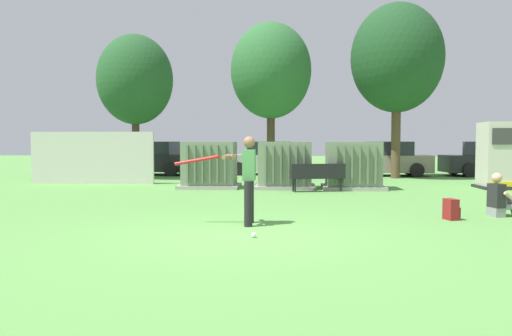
{
  "coord_description": "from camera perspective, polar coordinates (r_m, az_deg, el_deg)",
  "views": [
    {
      "loc": [
        0.82,
        -8.8,
        1.65
      ],
      "look_at": [
        0.01,
        3.5,
        1.0
      ],
      "focal_mm": 36.08,
      "sensor_mm": 36.0,
      "label": 1
    }
  ],
  "objects": [
    {
      "name": "parked_car_leftmost",
      "position": [
        25.54,
        -11.41,
        0.95
      ],
      "size": [
        4.39,
        2.33,
        1.62
      ],
      "color": "black",
      "rests_on": "ground"
    },
    {
      "name": "generator_enclosure",
      "position": [
        19.73,
        25.65,
        1.23
      ],
      "size": [
        1.6,
        1.4,
        2.3
      ],
      "color": "#262626",
      "rests_on": "ground"
    },
    {
      "name": "sports_ball",
      "position": [
        8.85,
        -0.25,
        -7.44
      ],
      "size": [
        0.09,
        0.09,
        0.09
      ],
      "primitive_type": "sphere",
      "color": "white",
      "rests_on": "ground"
    },
    {
      "name": "batter",
      "position": [
        10.1,
        -1.1,
        -0.81
      ],
      "size": [
        1.6,
        0.72,
        1.74
      ],
      "color": "black",
      "rests_on": "ground"
    },
    {
      "name": "transformer_mid_east",
      "position": [
        17.93,
        10.71,
        0.21
      ],
      "size": [
        2.1,
        1.7,
        1.62
      ],
      "color": "#9E9B93",
      "rests_on": "ground"
    },
    {
      "name": "parked_car_right_of_center",
      "position": [
        25.03,
        14.17,
        0.87
      ],
      "size": [
        4.23,
        1.98,
        1.62
      ],
      "color": "gray",
      "rests_on": "ground"
    },
    {
      "name": "fence_panel",
      "position": [
        20.75,
        -17.7,
        1.08
      ],
      "size": [
        4.8,
        0.12,
        2.0
      ],
      "primitive_type": "cube",
      "color": "beige",
      "rests_on": "ground"
    },
    {
      "name": "tree_center_left",
      "position": [
        24.09,
        1.67,
        10.69
      ],
      "size": [
        3.71,
        3.71,
        7.1
      ],
      "color": "#4C3828",
      "rests_on": "ground"
    },
    {
      "name": "tree_left",
      "position": [
        23.27,
        -13.26,
        9.48
      ],
      "size": [
        3.28,
        3.28,
        6.27
      ],
      "color": "#4C3828",
      "rests_on": "ground"
    },
    {
      "name": "ground_plane",
      "position": [
        8.99,
        -1.53,
        -7.56
      ],
      "size": [
        96.0,
        96.0,
        0.0
      ],
      "primitive_type": "plane",
      "color": "#5B9947"
    },
    {
      "name": "backpack",
      "position": [
        11.54,
        20.84,
        -4.33
      ],
      "size": [
        0.32,
        0.36,
        0.44
      ],
      "color": "maroon",
      "rests_on": "ground"
    },
    {
      "name": "transformer_west",
      "position": [
        18.12,
        -5.16,
        0.28
      ],
      "size": [
        2.1,
        1.7,
        1.62
      ],
      "color": "#9E9B93",
      "rests_on": "ground"
    },
    {
      "name": "transformer_mid_west",
      "position": [
        17.9,
        3.22,
        0.26
      ],
      "size": [
        2.1,
        1.7,
        1.62
      ],
      "color": "#9E9B93",
      "rests_on": "ground"
    },
    {
      "name": "tree_center_right",
      "position": [
        23.81,
        15.35,
        11.63
      ],
      "size": [
        4.01,
        4.01,
        7.67
      ],
      "color": "brown",
      "rests_on": "ground"
    },
    {
      "name": "park_bench",
      "position": [
        16.79,
        6.86,
        -0.81
      ],
      "size": [
        1.84,
        0.8,
        0.92
      ],
      "color": "black",
      "rests_on": "ground"
    },
    {
      "name": "seated_spectator",
      "position": [
        12.45,
        25.46,
        -3.15
      ],
      "size": [
        0.78,
        0.63,
        0.96
      ],
      "color": "gray",
      "rests_on": "ground"
    },
    {
      "name": "parked_car_rightmost",
      "position": [
        26.64,
        24.43,
        0.82
      ],
      "size": [
        4.36,
        2.27,
        1.62
      ],
      "color": "black",
      "rests_on": "ground"
    },
    {
      "name": "parked_car_left_of_center",
      "position": [
        25.29,
        1.25,
        0.99
      ],
      "size": [
        4.21,
        1.95,
        1.62
      ],
      "color": "#B2B2B7",
      "rests_on": "ground"
    }
  ]
}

